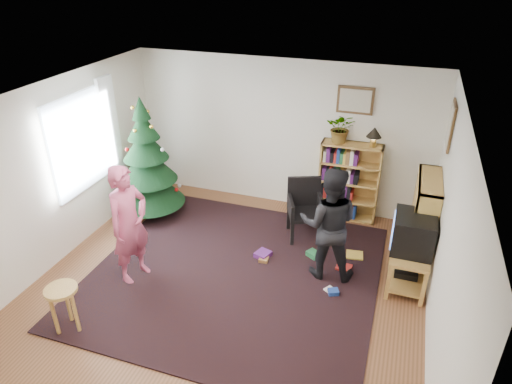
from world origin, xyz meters
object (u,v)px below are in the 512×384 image
(armchair, at_px, (307,206))
(stool, at_px, (63,298))
(bookshelf_back, at_px, (349,181))
(crt_tv, at_px, (413,233))
(potted_plant, at_px, (341,128))
(christmas_tree, at_px, (148,168))
(picture_right, at_px, (451,125))
(tv_stand, at_px, (408,263))
(person_by_chair, at_px, (329,224))
(table_lamp, at_px, (374,134))
(bookshelf_right, at_px, (423,221))
(person_standing, at_px, (129,225))
(picture_back, at_px, (355,100))

(armchair, height_order, stool, armchair)
(bookshelf_back, relative_size, stool, 2.14)
(crt_tv, distance_m, potted_plant, 2.06)
(christmas_tree, bearing_deg, bookshelf_back, 16.59)
(picture_right, height_order, tv_stand, picture_right)
(crt_tv, bearing_deg, potted_plant, 129.57)
(person_by_chair, bearing_deg, table_lamp, -108.33)
(tv_stand, relative_size, crt_tv, 1.57)
(bookshelf_right, xyz_separation_m, table_lamp, (-0.85, 0.91, 0.84))
(bookshelf_back, height_order, crt_tv, bookshelf_back)
(potted_plant, bearing_deg, person_by_chair, -83.96)
(stool, distance_m, person_standing, 1.20)
(armchair, xyz_separation_m, table_lamp, (0.81, 0.73, 1.01))
(stool, relative_size, person_by_chair, 0.38)
(bookshelf_back, bearing_deg, potted_plant, 180.00)
(bookshelf_back, distance_m, armchair, 0.90)
(christmas_tree, relative_size, person_by_chair, 1.27)
(bookshelf_right, distance_m, person_by_chair, 1.38)
(stool, bearing_deg, table_lamp, 50.73)
(picture_right, distance_m, stool, 5.19)
(bookshelf_back, xyz_separation_m, table_lamp, (0.30, 0.00, 0.84))
(picture_right, distance_m, table_lamp, 1.23)
(christmas_tree, xyz_separation_m, crt_tv, (4.14, -0.55, -0.05))
(christmas_tree, xyz_separation_m, tv_stand, (4.14, -0.55, -0.52))
(picture_back, bearing_deg, christmas_tree, -160.91)
(tv_stand, relative_size, armchair, 0.94)
(stool, relative_size, person_standing, 0.37)
(picture_back, height_order, crt_tv, picture_back)
(crt_tv, height_order, potted_plant, potted_plant)
(person_standing, relative_size, person_by_chair, 1.03)
(christmas_tree, xyz_separation_m, bookshelf_back, (3.12, 0.93, -0.18))
(christmas_tree, bearing_deg, bookshelf_right, 0.23)
(tv_stand, distance_m, person_by_chair, 1.16)
(bookshelf_right, relative_size, tv_stand, 1.50)
(crt_tv, bearing_deg, bookshelf_back, 124.65)
(armchair, relative_size, person_by_chair, 0.58)
(person_by_chair, bearing_deg, tv_stand, -179.31)
(picture_right, relative_size, bookshelf_right, 0.46)
(picture_back, bearing_deg, potted_plant, -139.02)
(bookshelf_right, relative_size, table_lamp, 4.23)
(christmas_tree, distance_m, stool, 2.76)
(potted_plant, distance_m, table_lamp, 0.50)
(picture_back, height_order, table_lamp, picture_back)
(bookshelf_back, xyz_separation_m, person_by_chair, (-0.03, -1.62, 0.13))
(bookshelf_right, distance_m, potted_plant, 1.85)
(tv_stand, height_order, stool, stool)
(christmas_tree, height_order, bookshelf_back, christmas_tree)
(bookshelf_right, bearing_deg, potted_plant, 55.91)
(picture_right, xyz_separation_m, crt_tv, (-0.26, -0.89, -1.16))
(picture_right, height_order, stool, picture_right)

